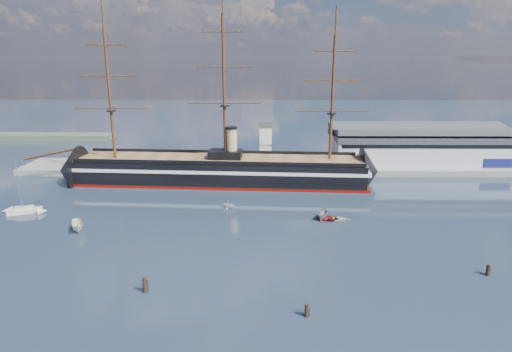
{
  "coord_description": "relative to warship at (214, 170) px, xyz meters",
  "views": [
    {
      "loc": [
        1.19,
        -68.02,
        37.24
      ],
      "look_at": [
        0.18,
        35.0,
        9.0
      ],
      "focal_mm": 30.0,
      "sensor_mm": 36.0,
      "label": 1
    }
  ],
  "objects": [
    {
      "name": "ground",
      "position": [
        13.2,
        -20.0,
        -4.04
      ],
      "size": [
        600.0,
        600.0,
        0.0
      ],
      "primitive_type": "plane",
      "color": "#232F41",
      "rests_on": "ground"
    },
    {
      "name": "warship",
      "position": [
        0.0,
        0.0,
        0.0
      ],
      "size": [
        113.37,
        22.0,
        53.94
      ],
      "rotation": [
        0.0,
        0.0,
        -0.06
      ],
      "color": "black",
      "rests_on": "ground"
    },
    {
      "name": "piling_far_right",
      "position": [
        54.95,
        -58.85,
        -4.04
      ],
      "size": [
        0.64,
        0.64,
        2.79
      ],
      "primitive_type": "cylinder",
      "color": "black",
      "rests_on": "ground"
    },
    {
      "name": "motorboat_b",
      "position": [
        30.86,
        -32.01,
        -4.04
      ],
      "size": [
        2.27,
        3.52,
        1.53
      ],
      "primitive_type": "imported",
      "rotation": [
        0.0,
        0.0,
        1.25
      ],
      "color": "maroon",
      "rests_on": "ground"
    },
    {
      "name": "motorboat_e",
      "position": [
        33.83,
        -32.38,
        -4.04
      ],
      "size": [
        1.74,
        2.84,
        1.24
      ],
      "primitive_type": "imported",
      "rotation": [
        0.0,
        0.0,
        1.3
      ],
      "color": "white",
      "rests_on": "ground"
    },
    {
      "name": "motorboat_c",
      "position": [
        29.48,
        -31.41,
        -4.04
      ],
      "size": [
        6.06,
        4.17,
        2.28
      ],
      "primitive_type": "imported",
      "rotation": [
        0.0,
        0.0,
        -0.41
      ],
      "color": "gray",
      "rests_on": "ground"
    },
    {
      "name": "piling_near_left",
      "position": [
        -4.57,
        -65.15,
        -4.04
      ],
      "size": [
        0.64,
        0.64,
        3.47
      ],
      "primitive_type": "cylinder",
      "color": "black",
      "rests_on": "ground"
    },
    {
      "name": "motorboat_d",
      "position": [
        6.37,
        -23.87,
        -4.04
      ],
      "size": [
        5.02,
        6.44,
        2.17
      ],
      "primitive_type": "imported",
      "rotation": [
        0.0,
        0.0,
        1.09
      ],
      "color": "silver",
      "rests_on": "ground"
    },
    {
      "name": "quay",
      "position": [
        23.2,
        16.0,
        -4.04
      ],
      "size": [
        180.0,
        18.0,
        2.0
      ],
      "primitive_type": "cube",
      "color": "slate",
      "rests_on": "ground"
    },
    {
      "name": "sailboat",
      "position": [
        -44.51,
        -27.82,
        -3.23
      ],
      "size": [
        8.22,
        5.01,
        12.66
      ],
      "rotation": [
        0.0,
        0.0,
        0.37
      ],
      "color": "beige",
      "rests_on": "ground"
    },
    {
      "name": "quay_tower",
      "position": [
        16.2,
        13.0,
        5.72
      ],
      "size": [
        5.0,
        5.0,
        15.0
      ],
      "color": "silver",
      "rests_on": "ground"
    },
    {
      "name": "warehouse",
      "position": [
        71.2,
        20.0,
        3.95
      ],
      "size": [
        63.0,
        21.0,
        11.6
      ],
      "color": "#B7BABC",
      "rests_on": "ground"
    },
    {
      "name": "motorboat_a",
      "position": [
        -26.34,
        -39.4,
        -4.04
      ],
      "size": [
        7.83,
        5.66,
        2.96
      ],
      "primitive_type": "imported",
      "rotation": [
        0.0,
        0.0,
        0.45
      ],
      "color": "white",
      "rests_on": "ground"
    },
    {
      "name": "piling_near_mid",
      "position": [
        21.39,
        -71.82,
        -4.04
      ],
      "size": [
        0.64,
        0.64,
        2.77
      ],
      "primitive_type": "cylinder",
      "color": "black",
      "rests_on": "ground"
    }
  ]
}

